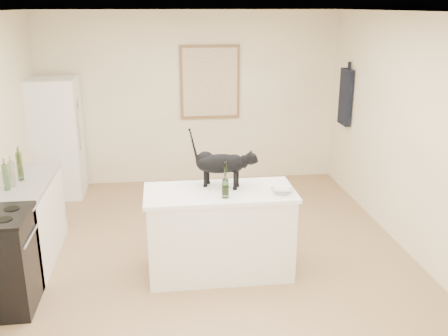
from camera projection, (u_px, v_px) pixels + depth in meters
floor at (209, 262)px, 5.45m from camera, size 5.50×5.50×0.00m
ceiling at (206, 12)px, 4.65m from camera, size 5.50×5.50×0.00m
wall_back at (190, 99)px, 7.64m from camera, size 4.50×0.00×4.50m
wall_front at (260, 297)px, 2.45m from camera, size 4.50×0.00×4.50m
wall_right at (419, 140)px, 5.32m from camera, size 0.00×5.50×5.50m
island_base at (220, 234)px, 5.14m from camera, size 1.44×0.67×0.86m
island_top at (220, 193)px, 5.00m from camera, size 1.50×0.70×0.04m
left_cabinets at (24, 224)px, 5.37m from camera, size 0.60×1.40×0.86m
left_countertop at (19, 184)px, 5.23m from camera, size 0.62×1.44×0.04m
fridge at (56, 138)px, 7.17m from camera, size 0.68×0.68×1.70m
artwork_frame at (210, 82)px, 7.57m from camera, size 0.90×0.03×1.10m
artwork_canvas at (210, 82)px, 7.56m from camera, size 0.82×0.00×1.02m
hanging_garment at (346, 97)px, 7.21m from camera, size 0.08×0.34×0.80m
black_cat at (220, 166)px, 5.05m from camera, size 0.65×0.42×0.44m
wine_bottle at (225, 182)px, 4.77m from camera, size 0.08×0.08×0.31m
glass_bowl at (282, 191)px, 4.91m from camera, size 0.26×0.26×0.05m
fridge_paper at (78, 105)px, 7.08m from camera, size 0.02×0.14×0.18m
counter_bottle_cluster at (14, 170)px, 5.17m from camera, size 0.12×0.51×0.29m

